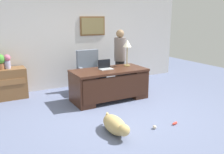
{
  "coord_description": "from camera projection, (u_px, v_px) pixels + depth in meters",
  "views": [
    {
      "loc": [
        -2.45,
        -4.03,
        1.98
      ],
      "look_at": [
        -0.07,
        0.3,
        0.75
      ],
      "focal_mm": 38.84,
      "sensor_mm": 36.0,
      "label": 1
    }
  ],
  "objects": [
    {
      "name": "ground_plane",
      "position": [
        122.0,
        114.0,
        5.05
      ],
      "size": [
        12.0,
        12.0,
        0.0
      ],
      "primitive_type": "plane",
      "color": "slate"
    },
    {
      "name": "back_wall",
      "position": [
        76.0,
        39.0,
        6.94
      ],
      "size": [
        7.0,
        0.16,
        2.7
      ],
      "color": "silver",
      "rests_on": "ground_plane"
    },
    {
      "name": "desk",
      "position": [
        110.0,
        83.0,
        5.86
      ],
      "size": [
        1.8,
        0.85,
        0.75
      ],
      "color": "#422316",
      "rests_on": "ground_plane"
    },
    {
      "name": "armchair",
      "position": [
        90.0,
        74.0,
        6.51
      ],
      "size": [
        0.6,
        0.59,
        1.12
      ],
      "color": "slate",
      "rests_on": "ground_plane"
    },
    {
      "name": "person_standing",
      "position": [
        120.0,
        59.0,
        6.74
      ],
      "size": [
        0.32,
        0.32,
        1.64
      ],
      "color": "#262323",
      "rests_on": "ground_plane"
    },
    {
      "name": "dog_lying",
      "position": [
        115.0,
        125.0,
        4.19
      ],
      "size": [
        0.32,
        0.83,
        0.3
      ],
      "color": "tan",
      "rests_on": "ground_plane"
    },
    {
      "name": "laptop",
      "position": [
        105.0,
        67.0,
        5.83
      ],
      "size": [
        0.32,
        0.22,
        0.22
      ],
      "color": "#B2B5BA",
      "rests_on": "desk"
    },
    {
      "name": "desk_lamp",
      "position": [
        127.0,
        45.0,
        6.1
      ],
      "size": [
        0.22,
        0.22,
        0.67
      ],
      "color": "#9E8447",
      "rests_on": "desk"
    },
    {
      "name": "vase_with_flowers",
      "position": [
        7.0,
        61.0,
        5.85
      ],
      "size": [
        0.17,
        0.17,
        0.34
      ],
      "color": "#B3ACD4",
      "rests_on": "credenza"
    },
    {
      "name": "potted_plant",
      "position": [
        0.0,
        61.0,
        5.77
      ],
      "size": [
        0.24,
        0.24,
        0.36
      ],
      "color": "brown",
      "rests_on": "credenza"
    },
    {
      "name": "dog_toy_ball",
      "position": [
        155.0,
        127.0,
        4.39
      ],
      "size": [
        0.07,
        0.07,
        0.07
      ],
      "primitive_type": "sphere",
      "color": "beige",
      "rests_on": "ground_plane"
    },
    {
      "name": "dog_toy_bone",
      "position": [
        175.0,
        123.0,
        4.57
      ],
      "size": [
        0.15,
        0.08,
        0.05
      ],
      "primitive_type": "ellipsoid",
      "rotation": [
        0.0,
        0.0,
        3.33
      ],
      "color": "#E53F33",
      "rests_on": "ground_plane"
    }
  ]
}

